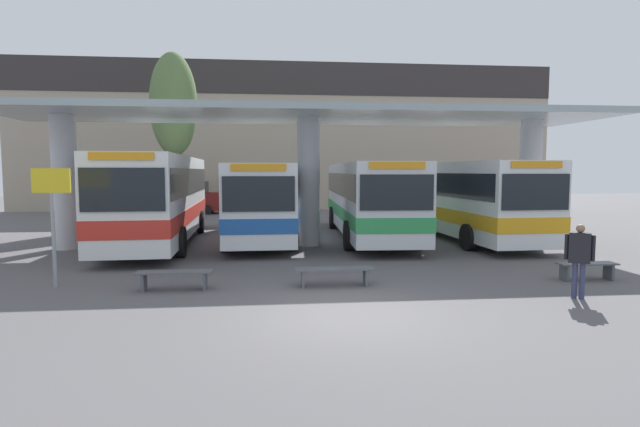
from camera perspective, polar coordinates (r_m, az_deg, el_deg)
name	(u,v)px	position (r m, az deg, el deg)	size (l,w,h in m)	color
ground_plane	(347,315)	(10.18, 3.12, -11.54)	(100.00, 100.00, 0.00)	#565456
townhouse_backdrop	(289,125)	(37.41, -3.60, 10.09)	(40.00, 0.58, 10.84)	tan
station_canopy	(308,133)	(19.28, -1.34, 9.18)	(22.93, 5.46, 5.15)	silver
transit_bus_left_bay	(159,195)	(20.80, -17.88, 1.99)	(3.09, 11.66, 3.44)	white
transit_bus_center_bay	(260,198)	(21.15, -6.92, 1.81)	(2.85, 10.63, 3.13)	silver
transit_bus_right_bay	(368,196)	(21.80, 5.50, 2.02)	(3.21, 12.09, 3.20)	silver
transit_bus_far_right_bay	(461,196)	(22.45, 15.81, 1.93)	(3.06, 11.49, 3.23)	white
waiting_bench_near_pillar	(587,267)	(14.99, 28.19, -5.46)	(1.56, 0.44, 0.46)	#4C5156
waiting_bench_mid_platform	(174,276)	(12.65, -16.29, -6.86)	(1.81, 0.44, 0.46)	#4C5156
waiting_bench_far_platform	(334,272)	(12.55, 1.65, -6.73)	(1.98, 0.44, 0.46)	#4C5156
info_sign_platform	(52,203)	(13.83, -28.30, 1.08)	(0.90, 0.09, 2.95)	gray
pedestrian_waiting	(579,253)	(12.65, 27.53, -4.07)	(0.57, 0.45, 1.69)	#333856
poplar_tree_behind_left	(173,106)	(29.58, -16.40, 11.75)	(2.60, 2.60, 9.45)	brown
parked_car_street	(189,198)	(34.83, -14.69, 1.70)	(4.34, 2.07, 2.18)	maroon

